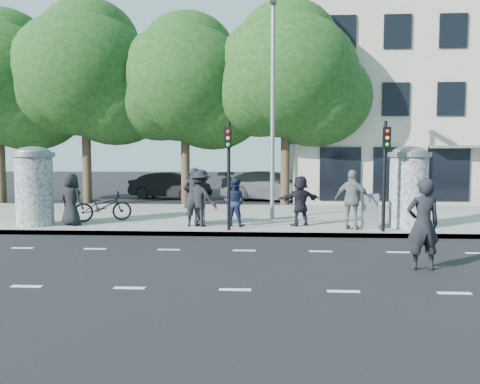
# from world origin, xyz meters

# --- Properties ---
(ground) EXTENTS (120.00, 120.00, 0.00)m
(ground) POSITION_xyz_m (0.00, 0.00, 0.00)
(ground) COLOR black
(ground) RESTS_ON ground
(sidewalk) EXTENTS (40.00, 8.00, 0.15)m
(sidewalk) POSITION_xyz_m (0.00, 7.50, 0.07)
(sidewalk) COLOR gray
(sidewalk) RESTS_ON ground
(curb) EXTENTS (40.00, 0.10, 0.16)m
(curb) POSITION_xyz_m (0.00, 3.55, 0.07)
(curb) COLOR slate
(curb) RESTS_ON ground
(lane_dash_near) EXTENTS (32.00, 0.12, 0.01)m
(lane_dash_near) POSITION_xyz_m (0.00, -2.20, 0.00)
(lane_dash_near) COLOR silver
(lane_dash_near) RESTS_ON ground
(lane_dash_far) EXTENTS (32.00, 0.12, 0.01)m
(lane_dash_far) POSITION_xyz_m (0.00, 1.40, 0.00)
(lane_dash_far) COLOR silver
(lane_dash_far) RESTS_ON ground
(ad_column_left) EXTENTS (1.36, 1.36, 2.65)m
(ad_column_left) POSITION_xyz_m (-7.20, 4.50, 1.54)
(ad_column_left) COLOR beige
(ad_column_left) RESTS_ON sidewalk
(ad_column_right) EXTENTS (1.36, 1.36, 2.65)m
(ad_column_right) POSITION_xyz_m (5.20, 4.70, 1.54)
(ad_column_right) COLOR beige
(ad_column_right) RESTS_ON sidewalk
(traffic_pole_near) EXTENTS (0.22, 0.31, 3.40)m
(traffic_pole_near) POSITION_xyz_m (-0.60, 3.79, 2.23)
(traffic_pole_near) COLOR black
(traffic_pole_near) RESTS_ON sidewalk
(traffic_pole_far) EXTENTS (0.22, 0.31, 3.40)m
(traffic_pole_far) POSITION_xyz_m (4.20, 3.79, 2.23)
(traffic_pole_far) COLOR black
(traffic_pole_far) RESTS_ON sidewalk
(street_lamp) EXTENTS (0.25, 0.93, 8.00)m
(street_lamp) POSITION_xyz_m (0.80, 6.63, 4.79)
(street_lamp) COLOR slate
(street_lamp) RESTS_ON sidewalk
(tree_mid_left) EXTENTS (7.20, 7.20, 9.57)m
(tree_mid_left) POSITION_xyz_m (-8.50, 12.50, 6.50)
(tree_mid_left) COLOR #38281C
(tree_mid_left) RESTS_ON ground
(tree_near_left) EXTENTS (6.80, 6.80, 8.97)m
(tree_near_left) POSITION_xyz_m (-3.50, 12.70, 6.06)
(tree_near_left) COLOR #38281C
(tree_near_left) RESTS_ON ground
(tree_center) EXTENTS (7.00, 7.00, 9.30)m
(tree_center) POSITION_xyz_m (1.50, 12.30, 6.31)
(tree_center) COLOR #38281C
(tree_center) RESTS_ON ground
(building) EXTENTS (20.30, 15.85, 12.00)m
(building) POSITION_xyz_m (12.00, 19.99, 5.99)
(building) COLOR #B1A494
(building) RESTS_ON ground
(ped_a) EXTENTS (1.01, 0.85, 1.75)m
(ped_a) POSITION_xyz_m (-5.96, 4.54, 1.03)
(ped_a) COLOR black
(ped_a) RESTS_ON sidewalk
(ped_b) EXTENTS (0.79, 0.60, 1.95)m
(ped_b) POSITION_xyz_m (-1.83, 4.64, 1.12)
(ped_b) COLOR black
(ped_b) RESTS_ON sidewalk
(ped_c) EXTENTS (0.94, 0.84, 1.61)m
(ped_c) POSITION_xyz_m (-0.47, 4.70, 0.95)
(ped_c) COLOR #192340
(ped_c) RESTS_ON sidewalk
(ped_d) EXTENTS (1.40, 1.15, 1.89)m
(ped_d) POSITION_xyz_m (-1.62, 4.60, 1.09)
(ped_d) COLOR black
(ped_d) RESTS_ON sidewalk
(ped_e) EXTENTS (1.27, 0.98, 1.90)m
(ped_e) POSITION_xyz_m (3.30, 4.18, 1.10)
(ped_e) COLOR slate
(ped_e) RESTS_ON sidewalk
(ped_f) EXTENTS (1.65, 1.17, 1.68)m
(ped_f) POSITION_xyz_m (1.71, 4.90, 0.99)
(ped_f) COLOR black
(ped_f) RESTS_ON sidewalk
(man_road) EXTENTS (0.77, 0.55, 2.01)m
(man_road) POSITION_xyz_m (3.99, -0.41, 1.01)
(man_road) COLOR black
(man_road) RESTS_ON ground
(bicycle) EXTENTS (1.49, 2.13, 1.06)m
(bicycle) POSITION_xyz_m (-5.26, 5.57, 0.68)
(bicycle) COLOR black
(bicycle) RESTS_ON sidewalk
(cabinet_left) EXTENTS (0.56, 0.45, 1.05)m
(cabinet_left) POSITION_xyz_m (-1.82, 5.19, 0.67)
(cabinet_left) COLOR gray
(cabinet_left) RESTS_ON sidewalk
(cabinet_right) EXTENTS (0.58, 0.46, 1.12)m
(cabinet_right) POSITION_xyz_m (3.90, 4.40, 0.71)
(cabinet_right) COLOR gray
(cabinet_right) RESTS_ON sidewalk
(car_mid) EXTENTS (2.57, 4.81, 1.51)m
(car_mid) POSITION_xyz_m (-4.91, 15.67, 0.75)
(car_mid) COLOR black
(car_mid) RESTS_ON ground
(car_right) EXTENTS (3.46, 5.95, 1.62)m
(car_right) POSITION_xyz_m (0.83, 15.05, 0.81)
(car_right) COLOR slate
(car_right) RESTS_ON ground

